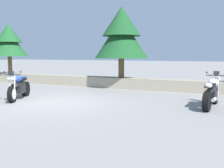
{
  "coord_description": "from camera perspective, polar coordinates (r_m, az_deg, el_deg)",
  "views": [
    {
      "loc": [
        5.67,
        -7.43,
        1.77
      ],
      "look_at": [
        1.89,
        1.2,
        0.65
      ],
      "focal_mm": 40.06,
      "sensor_mm": 36.0,
      "label": 1
    }
  ],
  "objects": [
    {
      "name": "ground_plane",
      "position": [
        9.51,
        -13.47,
        -4.13
      ],
      "size": [
        120.0,
        120.0,
        0.0
      ],
      "primitive_type": "plane",
      "color": "gray"
    },
    {
      "name": "stone_wall",
      "position": [
        13.56,
        -1.19,
        0.45
      ],
      "size": [
        36.0,
        0.8,
        0.55
      ],
      "primitive_type": "cube",
      "color": "gray",
      "rests_on": "ground"
    },
    {
      "name": "motorcycle_blue_near_left",
      "position": [
        10.53,
        -20.48,
        -0.66
      ],
      "size": [
        1.06,
        1.95,
        1.18
      ],
      "color": "black",
      "rests_on": "ground"
    },
    {
      "name": "motorcycle_white_centre",
      "position": [
        8.99,
        21.82,
        -1.93
      ],
      "size": [
        0.67,
        2.06,
        1.18
      ],
      "color": "black",
      "rests_on": "ground"
    },
    {
      "name": "pine_tree_far_left",
      "position": [
        17.57,
        -22.47,
        9.08
      ],
      "size": [
        2.29,
        2.29,
        3.16
      ],
      "color": "brown",
      "rests_on": "stone_wall"
    },
    {
      "name": "pine_tree_mid_left",
      "position": [
        13.24,
        2.17,
        11.42
      ],
      "size": [
        2.79,
        2.79,
        3.67
      ],
      "color": "brown",
      "rests_on": "stone_wall"
    }
  ]
}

